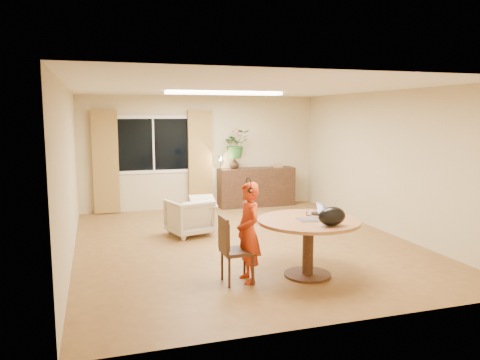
% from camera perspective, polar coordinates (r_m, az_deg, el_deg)
% --- Properties ---
extents(floor, '(6.50, 6.50, 0.00)m').
position_cam_1_polar(floor, '(8.03, 0.49, -7.67)').
color(floor, brown).
rests_on(floor, ground).
extents(ceiling, '(6.50, 6.50, 0.00)m').
position_cam_1_polar(ceiling, '(7.75, 0.51, 11.18)').
color(ceiling, white).
rests_on(ceiling, wall_back).
extents(wall_back, '(5.50, 0.00, 5.50)m').
position_cam_1_polar(wall_back, '(10.91, -4.74, 3.39)').
color(wall_back, tan).
rests_on(wall_back, floor).
extents(wall_left, '(0.00, 6.50, 6.50)m').
position_cam_1_polar(wall_left, '(7.43, -20.15, 0.78)').
color(wall_left, tan).
rests_on(wall_left, floor).
extents(wall_right, '(0.00, 6.50, 6.50)m').
position_cam_1_polar(wall_right, '(9.01, 17.41, 2.09)').
color(wall_right, tan).
rests_on(wall_right, floor).
extents(window, '(1.70, 0.03, 1.30)m').
position_cam_1_polar(window, '(10.69, -10.50, 4.27)').
color(window, white).
rests_on(window, wall_back).
extents(curtain_left, '(0.55, 0.08, 2.25)m').
position_cam_1_polar(curtain_left, '(10.57, -16.06, 2.12)').
color(curtain_left, brown).
rests_on(curtain_left, wall_back).
extents(curtain_right, '(0.55, 0.08, 2.25)m').
position_cam_1_polar(curtain_right, '(10.82, -4.87, 2.53)').
color(curtain_right, brown).
rests_on(curtain_right, wall_back).
extents(ceiling_panel, '(2.20, 0.35, 0.05)m').
position_cam_1_polar(ceiling_panel, '(8.89, -1.89, 10.54)').
color(ceiling_panel, white).
rests_on(ceiling_panel, ceiling).
extents(dining_table, '(1.37, 1.37, 0.78)m').
position_cam_1_polar(dining_table, '(6.36, 8.33, -6.23)').
color(dining_table, brown).
rests_on(dining_table, floor).
extents(dining_chair, '(0.43, 0.40, 0.88)m').
position_cam_1_polar(dining_chair, '(6.09, -0.35, -8.48)').
color(dining_chair, black).
rests_on(dining_chair, floor).
extents(child, '(0.49, 0.33, 1.31)m').
position_cam_1_polar(child, '(6.09, 1.03, -6.39)').
color(child, '#B60E1A').
rests_on(child, floor).
extents(laptop, '(0.36, 0.26, 0.23)m').
position_cam_1_polar(laptop, '(6.25, 8.57, -3.83)').
color(laptop, '#B7B7BC').
rests_on(laptop, dining_table).
extents(tumbler, '(0.09, 0.09, 0.11)m').
position_cam_1_polar(tumbler, '(6.55, 8.38, -3.83)').
color(tumbler, white).
rests_on(tumbler, dining_table).
extents(wine_glass, '(0.08, 0.08, 0.21)m').
position_cam_1_polar(wine_glass, '(6.63, 11.43, -3.30)').
color(wine_glass, white).
rests_on(wine_glass, dining_table).
extents(pot_lid, '(0.26, 0.26, 0.03)m').
position_cam_1_polar(pot_lid, '(6.66, 9.48, -3.99)').
color(pot_lid, white).
rests_on(pot_lid, dining_table).
extents(handbag, '(0.39, 0.26, 0.25)m').
position_cam_1_polar(handbag, '(5.98, 11.14, -4.36)').
color(handbag, black).
rests_on(handbag, dining_table).
extents(armchair, '(0.89, 0.90, 0.67)m').
position_cam_1_polar(armchair, '(8.53, -6.19, -4.48)').
color(armchair, '#C3AF9B').
rests_on(armchair, floor).
extents(throw, '(0.48, 0.57, 0.03)m').
position_cam_1_polar(throw, '(8.50, -4.53, -2.10)').
color(throw, beige).
rests_on(throw, armchair).
extents(sideboard, '(1.83, 0.45, 0.91)m').
position_cam_1_polar(sideboard, '(11.13, 2.01, -0.87)').
color(sideboard, black).
rests_on(sideboard, floor).
extents(vase, '(0.28, 0.28, 0.25)m').
position_cam_1_polar(vase, '(10.88, -0.70, 2.02)').
color(vase, black).
rests_on(vase, sideboard).
extents(bouquet, '(0.69, 0.63, 0.66)m').
position_cam_1_polar(bouquet, '(10.86, -0.51, 4.41)').
color(bouquet, '#2D5E23').
rests_on(bouquet, vase).
extents(book_stack, '(0.23, 0.20, 0.08)m').
position_cam_1_polar(book_stack, '(11.26, 4.67, 1.76)').
color(book_stack, '#996D4E').
rests_on(book_stack, sideboard).
extents(desk_lamp, '(0.15, 0.15, 0.32)m').
position_cam_1_polar(desk_lamp, '(10.74, -2.37, 2.13)').
color(desk_lamp, black).
rests_on(desk_lamp, sideboard).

